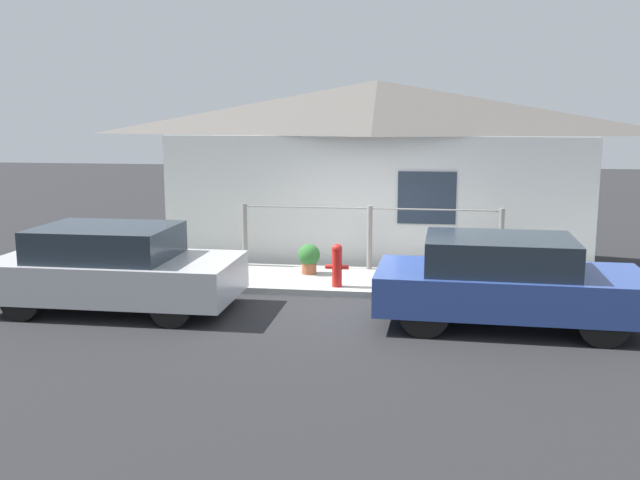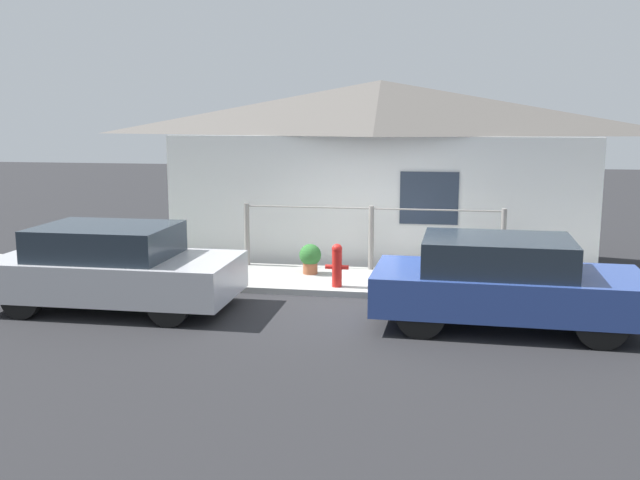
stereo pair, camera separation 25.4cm
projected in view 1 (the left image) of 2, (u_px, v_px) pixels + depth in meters
ground_plane at (360, 298)px, 11.71m from camera, size 60.00×60.00×0.00m
sidewalk at (365, 281)px, 12.65m from camera, size 24.00×1.94×0.11m
house at (377, 118)px, 14.40m from camera, size 8.75×2.23×3.66m
fence at (369, 234)px, 13.32m from camera, size 4.90×0.10×1.20m
car_left at (114, 268)px, 10.93m from camera, size 3.71×1.78×1.30m
car_right at (506, 281)px, 10.08m from camera, size 3.77×1.81×1.28m
fire_hydrant at (337, 264)px, 11.99m from camera, size 0.40×0.18×0.74m
potted_plant_near_hydrant at (309, 257)px, 12.98m from camera, size 0.40×0.40×0.55m
potted_plant_by_fence at (163, 250)px, 13.46m from camera, size 0.48×0.48×0.62m
potted_plant_corner at (467, 266)px, 12.53m from camera, size 0.32×0.32×0.49m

